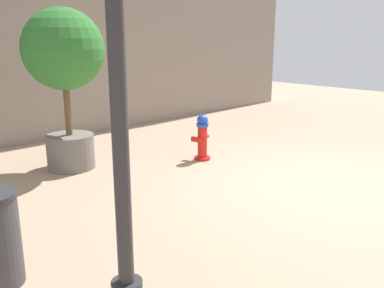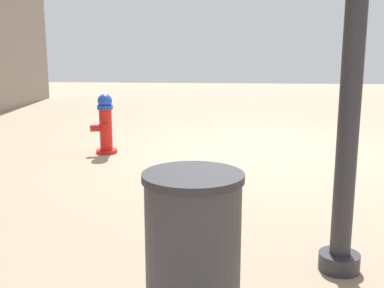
% 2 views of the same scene
% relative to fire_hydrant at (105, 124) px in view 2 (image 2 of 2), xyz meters
% --- Properties ---
extents(ground_plane, '(23.40, 23.40, 0.00)m').
position_rel_fire_hydrant_xyz_m(ground_plane, '(-2.31, -0.39, -0.42)').
color(ground_plane, tan).
extents(fire_hydrant, '(0.37, 0.40, 0.84)m').
position_rel_fire_hydrant_xyz_m(fire_hydrant, '(0.00, 0.00, 0.00)').
color(fire_hydrant, red).
rests_on(fire_hydrant, ground_plane).
extents(trash_bin, '(0.53, 0.53, 0.89)m').
position_rel_fire_hydrant_xyz_m(trash_bin, '(-1.54, 4.20, 0.03)').
color(trash_bin, '#38383D').
rests_on(trash_bin, ground_plane).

